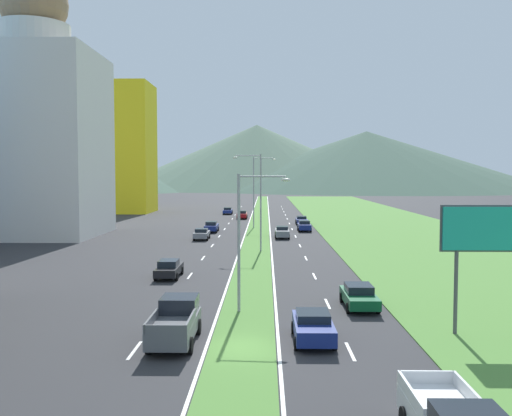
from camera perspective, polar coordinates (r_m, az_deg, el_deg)
The scene contains 51 objects.
ground_plane at distance 27.94m, azimuth -1.38°, elevation -13.94°, with size 600.00×600.00×0.00m, color #2D2D30.
grass_median at distance 87.05m, azimuth 0.25°, elevation -2.01°, with size 3.20×240.00×0.06m, color #518438.
grass_verge_right at distance 89.19m, azimuth 13.61°, elevation -1.98°, with size 24.00×240.00×0.06m, color #518438.
lane_dash_left_2 at distance 28.17m, azimuth -12.16°, elevation -13.86°, with size 0.16×2.80×0.01m, color silver.
lane_dash_left_3 at distance 37.42m, azimuth -8.71°, elevation -9.46°, with size 0.16×2.80×0.01m, color silver.
lane_dash_left_4 at distance 46.88m, azimuth -6.69°, elevation -6.81°, with size 0.16×2.80×0.01m, color silver.
lane_dash_left_5 at distance 56.45m, azimuth -5.36°, elevation -5.05°, with size 0.16×2.80×0.01m, color silver.
lane_dash_left_6 at distance 66.08m, azimuth -4.42°, elevation -3.79°, with size 0.16×2.80×0.01m, color silver.
lane_dash_left_7 at distance 75.74m, azimuth -3.73°, elevation -2.86°, with size 0.16×2.80×0.01m, color silver.
lane_dash_left_8 at distance 85.43m, azimuth -3.19°, elevation -2.14°, with size 0.16×2.80×0.01m, color silver.
lane_dash_left_9 at distance 95.13m, azimuth -2.76°, elevation -1.56°, with size 0.16×2.80×0.01m, color silver.
lane_dash_left_10 at distance 104.84m, azimuth -2.41°, elevation -1.09°, with size 0.16×2.80×0.01m, color silver.
lane_dash_left_11 at distance 114.57m, azimuth -2.12°, elevation -0.70°, with size 0.16×2.80×0.01m, color silver.
lane_dash_left_12 at distance 124.30m, azimuth -1.88°, elevation -0.37°, with size 0.16×2.80×0.01m, color silver.
lane_dash_left_13 at distance 134.04m, azimuth -1.67°, elevation -0.09°, with size 0.16×2.80×0.01m, color silver.
lane_dash_left_14 at distance 143.78m, azimuth -1.49°, elevation 0.15°, with size 0.16×2.80×0.01m, color silver.
lane_dash_right_2 at distance 27.77m, azimuth 9.49°, elevation -14.09°, with size 0.16×2.80×0.01m, color silver.
lane_dash_right_3 at distance 37.12m, azimuth 7.23°, elevation -9.56°, with size 0.16×2.80×0.01m, color silver.
lane_dash_right_4 at distance 46.64m, azimuth 5.92°, elevation -6.86°, with size 0.16×2.80×0.01m, color silver.
lane_dash_right_5 at distance 56.25m, azimuth 5.06°, elevation -5.08°, with size 0.16×2.80×0.01m, color silver.
lane_dash_right_6 at distance 65.90m, azimuth 4.46°, elevation -3.81°, with size 0.16×2.80×0.01m, color silver.
lane_dash_right_7 at distance 75.59m, azimuth 4.01°, elevation -2.87°, with size 0.16×2.80×0.01m, color silver.
lane_dash_right_8 at distance 85.29m, azimuth 3.67°, elevation -2.15°, with size 0.16×2.80×0.01m, color silver.
lane_dash_right_9 at distance 95.01m, azimuth 3.39°, elevation -1.57°, with size 0.16×2.80×0.01m, color silver.
lane_dash_right_10 at distance 104.74m, azimuth 3.17°, elevation -1.10°, with size 0.16×2.80×0.01m, color silver.
lane_dash_right_11 at distance 114.47m, azimuth 2.98°, elevation -0.71°, with size 0.16×2.80×0.01m, color silver.
lane_dash_right_12 at distance 124.21m, azimuth 2.83°, elevation -0.38°, with size 0.16×2.80×0.01m, color silver.
lane_dash_right_13 at distance 133.95m, azimuth 2.69°, elevation -0.10°, with size 0.16×2.80×0.01m, color silver.
lane_dash_right_14 at distance 143.70m, azimuth 2.58°, elevation 0.15°, with size 0.16×2.80×0.01m, color silver.
edge_line_median_left at distance 87.09m, azimuth -0.90°, elevation -2.02°, with size 0.16×240.00×0.01m, color silver.
edge_line_median_right at distance 87.04m, azimuth 1.40°, elevation -2.03°, with size 0.16×240.00×0.01m, color silver.
domed_building at distance 81.80m, azimuth -21.27°, elevation 7.55°, with size 16.54×16.54×35.19m.
midrise_colored at distance 125.46m, azimuth -13.35°, elevation 5.88°, with size 12.76×12.76×27.61m, color yellow.
hill_far_left at distance 309.35m, azimuth -20.78°, elevation 3.79°, with size 173.53×173.53×22.47m, color #3D5647.
hill_far_center at distance 322.72m, azimuth 0.09°, elevation 5.20°, with size 164.19×164.19×36.08m, color #516B56.
hill_far_right at distance 308.87m, azimuth 11.07°, elevation 4.74°, with size 186.89×186.89×30.98m, color #3D5647.
street_lamp_near at distance 33.84m, azimuth -1.10°, elevation -2.43°, with size 3.17×0.44×8.35m.
street_lamp_mid at distance 60.26m, azimuth 0.19°, elevation 1.19°, with size 3.10×0.40×10.43m.
street_lamp_far at distance 86.79m, azimuth -0.00°, elevation 2.08°, with size 3.51×0.51×10.91m.
billboard_roadside at distance 31.43m, azimuth 22.76°, elevation -2.59°, with size 5.34×0.28×6.77m.
car_0 at distance 81.28m, azimuth -4.52°, elevation -1.88°, with size 1.89×4.67×1.52m.
car_1 at distance 36.28m, azimuth 10.36°, elevation -8.71°, with size 2.00×4.76×1.43m.
car_2 at distance 93.20m, azimuth 4.62°, elevation -1.23°, with size 1.91×4.59×1.38m.
car_3 at distance 72.03m, azimuth -5.51°, elevation -2.61°, with size 1.89×4.16×1.42m.
car_4 at distance 116.72m, azimuth -2.87°, elevation -0.27°, with size 1.91×4.65×1.39m.
car_5 at distance 104.74m, azimuth -1.41°, elevation -0.68°, with size 1.90×4.56×1.50m.
car_6 at distance 46.27m, azimuth -8.78°, elevation -6.05°, with size 1.87×4.59×1.45m.
car_7 at distance 82.48m, azimuth 4.90°, elevation -1.80°, with size 1.92×4.16×1.53m.
car_8 at distance 28.92m, azimuth 5.78°, elevation -11.77°, with size 2.03×4.48×1.46m.
car_9 at distance 73.61m, azimuth 2.66°, elevation -2.43°, with size 1.88×4.70×1.51m.
pickup_truck_0 at distance 28.96m, azimuth -8.10°, elevation -11.32°, with size 2.18×5.40×2.00m.
Camera 1 is at (1.11, -26.64, 8.37)m, focal length 39.64 mm.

